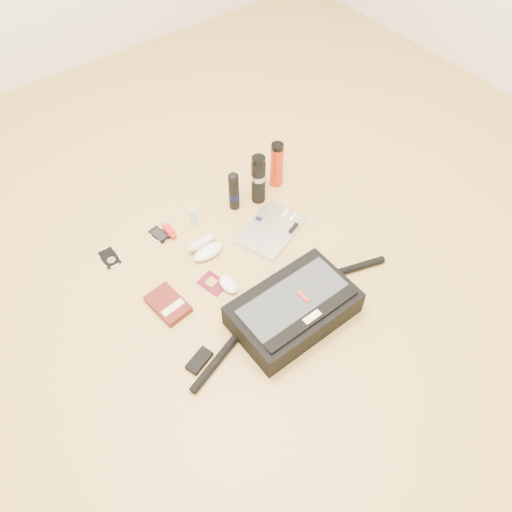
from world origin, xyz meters
The scene contains 14 objects.
ground centered at (0.00, 0.00, 0.00)m, with size 4.00×4.00×0.00m, color tan.
messenger_bag centered at (-0.01, -0.23, 0.06)m, with size 1.00×0.30×0.14m.
laptop centered at (0.21, 0.18, 0.01)m, with size 0.36×0.30×0.03m.
book centered at (-0.38, 0.12, 0.02)m, with size 0.14×0.19×0.03m.
passport centered at (-0.17, 0.10, 0.00)m, with size 0.11×0.13×0.01m.
mouse centered at (-0.13, 0.05, 0.02)m, with size 0.06×0.11×0.03m.
sunglasses_case centered at (-0.10, 0.26, 0.03)m, with size 0.15×0.13×0.08m.
ipod centered at (-0.46, 0.49, 0.01)m, with size 0.09×0.11×0.01m.
phone centered at (-0.21, 0.47, 0.01)m, with size 0.09×0.11×0.01m.
inhaler centered at (-0.17, 0.46, 0.01)m, with size 0.03×0.11×0.03m.
spray_bottle centered at (-0.04, 0.44, 0.05)m, with size 0.03×0.03×0.10m.
aerosol_can centered at (0.17, 0.41, 0.10)m, with size 0.05×0.05×0.21m.
thermos_black centered at (0.29, 0.38, 0.13)m, with size 0.07×0.07×0.26m.
thermos_red centered at (0.42, 0.42, 0.12)m, with size 0.08×0.08×0.24m.
Camera 1 is at (-0.76, -0.97, 1.73)m, focal length 35.00 mm.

